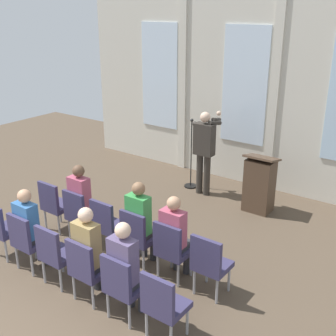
{
  "coord_description": "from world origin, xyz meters",
  "views": [
    {
      "loc": [
        4.06,
        -1.65,
        3.79
      ],
      "look_at": [
        -0.09,
        4.07,
        1.11
      ],
      "focal_mm": 46.06,
      "sensor_mm": 36.0,
      "label": 1
    }
  ],
  "objects_px": {
    "speaker": "(204,147)",
    "chair_r0_c3": "(138,235)",
    "audience_r0_c1": "(82,199)",
    "audience_r0_c4": "(175,233)",
    "chair_r1_c3": "(87,267)",
    "chair_r0_c5": "(210,262)",
    "mic_stand": "(191,173)",
    "audience_r1_c4": "(126,266)",
    "chair_r1_c5": "(163,303)",
    "chair_r1_c0": "(2,226)",
    "audience_r0_c3": "(141,219)",
    "chair_r0_c4": "(172,248)",
    "audience_r1_c1": "(30,225)",
    "chair_r0_c1": "(80,213)",
    "chair_r1_c2": "(55,252)",
    "chair_r1_c1": "(27,238)",
    "audience_r1_c3": "(90,249)",
    "chair_r0_c0": "(55,203)",
    "chair_r0_c2": "(107,223)",
    "lectern": "(259,184)",
    "chair_r1_c4": "(122,284)"
  },
  "relations": [
    {
      "from": "lectern",
      "to": "audience_r1_c4",
      "type": "bearing_deg",
      "value": -90.63
    },
    {
      "from": "audience_r0_c3",
      "to": "chair_r1_c2",
      "type": "distance_m",
      "value": 1.32
    },
    {
      "from": "audience_r1_c4",
      "to": "audience_r1_c1",
      "type": "bearing_deg",
      "value": 179.91
    },
    {
      "from": "audience_r0_c3",
      "to": "audience_r1_c3",
      "type": "height_order",
      "value": "audience_r1_c3"
    },
    {
      "from": "chair_r0_c0",
      "to": "audience_r0_c4",
      "type": "relative_size",
      "value": 0.71
    },
    {
      "from": "audience_r0_c3",
      "to": "chair_r0_c5",
      "type": "bearing_deg",
      "value": -3.55
    },
    {
      "from": "audience_r0_c4",
      "to": "chair_r1_c3",
      "type": "bearing_deg",
      "value": -119.03
    },
    {
      "from": "chair_r1_c0",
      "to": "chair_r1_c1",
      "type": "bearing_deg",
      "value": 0.0
    },
    {
      "from": "chair_r1_c0",
      "to": "chair_r1_c3",
      "type": "xyz_separation_m",
      "value": [
        1.9,
        0.0,
        0.0
      ]
    },
    {
      "from": "audience_r1_c1",
      "to": "audience_r1_c3",
      "type": "xyz_separation_m",
      "value": [
        1.26,
        -0.0,
        0.04
      ]
    },
    {
      "from": "audience_r0_c4",
      "to": "chair_r1_c3",
      "type": "xyz_separation_m",
      "value": [
        -0.63,
        -1.14,
        -0.2
      ]
    },
    {
      "from": "chair_r0_c5",
      "to": "mic_stand",
      "type": "bearing_deg",
      "value": 126.87
    },
    {
      "from": "audience_r0_c1",
      "to": "chair_r0_c5",
      "type": "distance_m",
      "value": 2.54
    },
    {
      "from": "audience_r1_c4",
      "to": "chair_r1_c5",
      "type": "distance_m",
      "value": 0.67
    },
    {
      "from": "lectern",
      "to": "chair_r1_c4",
      "type": "distance_m",
      "value": 3.92
    },
    {
      "from": "chair_r0_c5",
      "to": "audience_r1_c1",
      "type": "height_order",
      "value": "audience_r1_c1"
    },
    {
      "from": "chair_r0_c5",
      "to": "chair_r1_c2",
      "type": "height_order",
      "value": "same"
    },
    {
      "from": "chair_r0_c2",
      "to": "chair_r0_c5",
      "type": "relative_size",
      "value": 1.0
    },
    {
      "from": "audience_r0_c4",
      "to": "chair_r1_c1",
      "type": "height_order",
      "value": "audience_r0_c4"
    },
    {
      "from": "speaker",
      "to": "audience_r1_c3",
      "type": "height_order",
      "value": "speaker"
    },
    {
      "from": "speaker",
      "to": "audience_r0_c1",
      "type": "xyz_separation_m",
      "value": [
        -0.64,
        -2.85,
        -0.28
      ]
    },
    {
      "from": "chair_r0_c3",
      "to": "chair_r1_c1",
      "type": "relative_size",
      "value": 1.0
    },
    {
      "from": "lectern",
      "to": "chair_r1_c1",
      "type": "xyz_separation_m",
      "value": [
        -1.94,
        -3.92,
        -0.02
      ]
    },
    {
      "from": "chair_r0_c0",
      "to": "chair_r0_c2",
      "type": "xyz_separation_m",
      "value": [
        1.26,
        0.0,
        0.0
      ]
    },
    {
      "from": "audience_r0_c1",
      "to": "audience_r0_c4",
      "type": "relative_size",
      "value": 1.04
    },
    {
      "from": "chair_r0_c2",
      "to": "audience_r1_c3",
      "type": "bearing_deg",
      "value": -57.16
    },
    {
      "from": "lectern",
      "to": "chair_r1_c3",
      "type": "distance_m",
      "value": 3.97
    },
    {
      "from": "speaker",
      "to": "chair_r0_c2",
      "type": "bearing_deg",
      "value": -90.12
    },
    {
      "from": "chair_r0_c0",
      "to": "audience_r1_c1",
      "type": "distance_m",
      "value": 1.18
    },
    {
      "from": "speaker",
      "to": "chair_r0_c3",
      "type": "relative_size",
      "value": 1.9
    },
    {
      "from": "mic_stand",
      "to": "chair_r1_c0",
      "type": "bearing_deg",
      "value": -101.77
    },
    {
      "from": "chair_r0_c3",
      "to": "chair_r0_c4",
      "type": "xyz_separation_m",
      "value": [
        0.63,
        0.0,
        0.0
      ]
    },
    {
      "from": "audience_r1_c4",
      "to": "lectern",
      "type": "bearing_deg",
      "value": 89.37
    },
    {
      "from": "audience_r1_c1",
      "to": "audience_r0_c4",
      "type": "bearing_deg",
      "value": 29.13
    },
    {
      "from": "chair_r0_c1",
      "to": "lectern",
      "type": "bearing_deg",
      "value": 55.85
    },
    {
      "from": "chair_r0_c2",
      "to": "chair_r1_c5",
      "type": "height_order",
      "value": "same"
    },
    {
      "from": "chair_r1_c1",
      "to": "audience_r1_c3",
      "type": "distance_m",
      "value": 1.29
    },
    {
      "from": "audience_r0_c1",
      "to": "chair_r0_c3",
      "type": "bearing_deg",
      "value": -3.57
    },
    {
      "from": "chair_r0_c3",
      "to": "audience_r1_c1",
      "type": "height_order",
      "value": "audience_r1_c1"
    },
    {
      "from": "mic_stand",
      "to": "audience_r0_c4",
      "type": "height_order",
      "value": "mic_stand"
    },
    {
      "from": "chair_r0_c5",
      "to": "chair_r1_c2",
      "type": "relative_size",
      "value": 1.0
    },
    {
      "from": "chair_r1_c3",
      "to": "chair_r1_c4",
      "type": "relative_size",
      "value": 1.0
    },
    {
      "from": "speaker",
      "to": "lectern",
      "type": "xyz_separation_m",
      "value": [
        1.3,
        -0.07,
        -0.49
      ]
    },
    {
      "from": "chair_r0_c1",
      "to": "audience_r0_c4",
      "type": "relative_size",
      "value": 0.71
    },
    {
      "from": "speaker",
      "to": "lectern",
      "type": "height_order",
      "value": "speaker"
    },
    {
      "from": "mic_stand",
      "to": "audience_r1_c4",
      "type": "distance_m",
      "value": 4.4
    },
    {
      "from": "chair_r0_c3",
      "to": "chair_r1_c3",
      "type": "relative_size",
      "value": 1.0
    },
    {
      "from": "chair_r0_c5",
      "to": "chair_r1_c3",
      "type": "height_order",
      "value": "same"
    },
    {
      "from": "audience_r1_c1",
      "to": "audience_r0_c1",
      "type": "bearing_deg",
      "value": 90.0
    },
    {
      "from": "chair_r0_c4",
      "to": "chair_r0_c5",
      "type": "xyz_separation_m",
      "value": [
        0.63,
        0.0,
        0.0
      ]
    }
  ]
}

